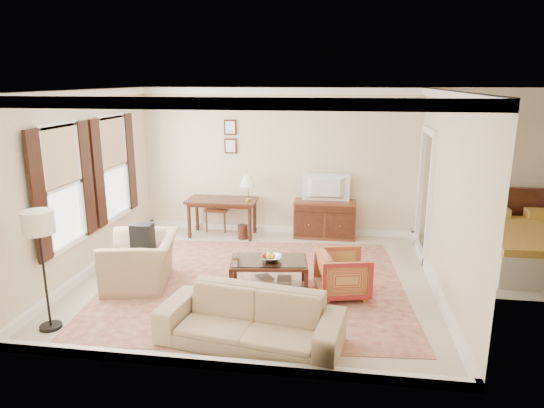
% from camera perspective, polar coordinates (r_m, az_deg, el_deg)
% --- Properties ---
extents(room_shell, '(5.51, 5.01, 2.91)m').
position_cam_1_polar(room_shell, '(7.11, -1.98, 9.81)').
color(room_shell, beige).
rests_on(room_shell, ground).
extents(annex_bedroom, '(3.00, 2.70, 2.90)m').
position_cam_1_polar(annex_bedroom, '(9.15, 28.61, -4.57)').
color(annex_bedroom, beige).
rests_on(annex_bedroom, ground).
extents(window_front, '(0.12, 1.56, 1.80)m').
position_cam_1_polar(window_front, '(7.58, -23.46, 1.85)').
color(window_front, '#CCB284').
rests_on(window_front, room_shell).
extents(window_rear, '(0.12, 1.56, 1.80)m').
position_cam_1_polar(window_rear, '(8.95, -18.17, 4.12)').
color(window_rear, '#CCB284').
rests_on(window_rear, room_shell).
extents(doorway, '(0.10, 1.12, 2.25)m').
position_cam_1_polar(doorway, '(8.82, 17.54, 0.87)').
color(doorway, white).
rests_on(doorway, room_shell).
extents(rug, '(4.81, 4.22, 0.01)m').
position_cam_1_polar(rug, '(7.54, -2.18, -9.33)').
color(rug, maroon).
rests_on(rug, room_shell).
extents(writing_desk, '(1.37, 0.69, 0.75)m').
position_cam_1_polar(writing_desk, '(9.63, -5.89, -0.07)').
color(writing_desk, '#482114').
rests_on(writing_desk, room_shell).
extents(desk_chair, '(0.55, 0.55, 1.05)m').
position_cam_1_polar(desk_chair, '(10.04, -6.43, -0.16)').
color(desk_chair, brown).
rests_on(desk_chair, room_shell).
extents(desk_lamp, '(0.32, 0.32, 0.50)m').
position_cam_1_polar(desk_lamp, '(9.44, -2.83, 1.93)').
color(desk_lamp, silver).
rests_on(desk_lamp, writing_desk).
extents(framed_prints, '(0.25, 0.04, 0.68)m').
position_cam_1_polar(framed_prints, '(9.77, -4.92, 7.92)').
color(framed_prints, '#482114').
rests_on(framed_prints, room_shell).
extents(sideboard, '(1.20, 0.46, 0.74)m').
position_cam_1_polar(sideboard, '(9.60, 6.22, -1.80)').
color(sideboard, brown).
rests_on(sideboard, room_shell).
extents(tv, '(0.88, 0.51, 0.12)m').
position_cam_1_polar(tv, '(9.39, 6.35, 2.91)').
color(tv, black).
rests_on(tv, sideboard).
extents(coffee_table, '(1.20, 0.81, 0.48)m').
position_cam_1_polar(coffee_table, '(7.20, -0.36, -7.39)').
color(coffee_table, '#482114').
rests_on(coffee_table, room_shell).
extents(fruit_bowl, '(0.42, 0.42, 0.10)m').
position_cam_1_polar(fruit_bowl, '(7.11, -0.06, -6.28)').
color(fruit_bowl, silver).
rests_on(fruit_bowl, coffee_table).
extents(book_a, '(0.25, 0.18, 0.38)m').
position_cam_1_polar(book_a, '(7.25, -1.69, -8.79)').
color(book_a, brown).
rests_on(book_a, coffee_table).
extents(book_b, '(0.28, 0.06, 0.38)m').
position_cam_1_polar(book_b, '(7.26, 0.63, -8.81)').
color(book_b, brown).
rests_on(book_b, coffee_table).
extents(striped_armchair, '(0.81, 0.84, 0.73)m').
position_cam_1_polar(striped_armchair, '(7.10, 8.34, -7.90)').
color(striped_armchair, maroon).
rests_on(striped_armchair, room_shell).
extents(club_armchair, '(0.97, 1.29, 1.02)m').
position_cam_1_polar(club_armchair, '(7.60, -15.23, -5.58)').
color(club_armchair, tan).
rests_on(club_armchair, room_shell).
extents(backpack, '(0.30, 0.37, 0.40)m').
position_cam_1_polar(backpack, '(7.59, -15.01, -3.59)').
color(backpack, black).
rests_on(backpack, club_armchair).
extents(sofa, '(2.22, 0.95, 0.84)m').
position_cam_1_polar(sofa, '(5.80, -2.59, -12.49)').
color(sofa, tan).
rests_on(sofa, room_shell).
extents(floor_lamp, '(0.38, 0.38, 1.53)m').
position_cam_1_polar(floor_lamp, '(6.45, -25.74, -2.91)').
color(floor_lamp, black).
rests_on(floor_lamp, room_shell).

